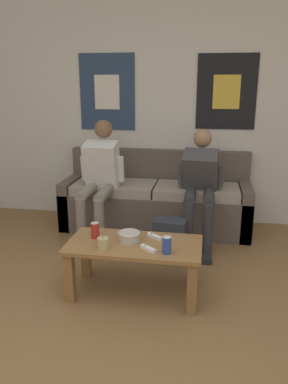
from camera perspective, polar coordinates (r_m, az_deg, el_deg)
name	(u,v)px	position (r m, az deg, el deg)	size (l,w,h in m)	color
wall_back	(156,111)	(4.37, 1.79, 12.26)	(10.00, 0.07, 2.55)	silver
couch	(156,202)	(4.21, 1.84, -1.48)	(2.06, 0.68, 0.85)	#564C47
coffee_table	(134,253)	(2.88, -1.49, -9.33)	(1.01, 0.50, 0.42)	olive
person_seated_adult	(99,176)	(3.88, -6.81, 2.47)	(0.47, 0.86, 1.21)	gray
person_seated_teen	(200,182)	(3.78, 8.58, 1.47)	(0.47, 0.92, 1.13)	#2D2D33
backpack	(170,240)	(3.50, 3.93, -7.34)	(0.32, 0.26, 0.38)	#282D38
ceramic_bowl	(129,236)	(2.87, -2.27, -6.72)	(0.17, 0.17, 0.07)	#B7B2A8
pillar_candle	(103,243)	(2.76, -6.27, -7.75)	(0.08, 0.08, 0.09)	tan
drink_can_blue	(167,245)	(2.67, 3.49, -8.08)	(0.07, 0.07, 0.12)	#28479E
drink_can_red	(95,230)	(2.94, -7.48, -5.82)	(0.07, 0.07, 0.12)	maroon
game_controller_near_left	(148,249)	(2.73, 0.64, -8.62)	(0.13, 0.12, 0.03)	white
game_controller_near_right	(154,236)	(2.93, 1.60, -6.78)	(0.13, 0.12, 0.03)	white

